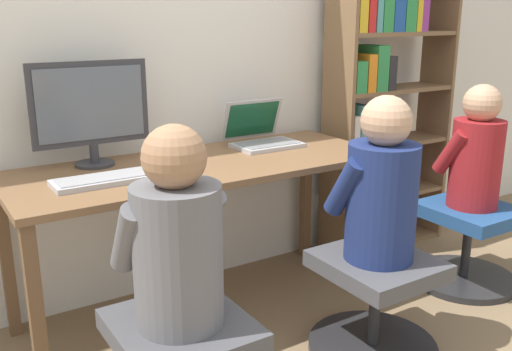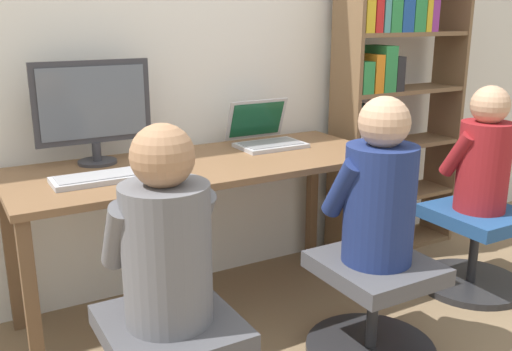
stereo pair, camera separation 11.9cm
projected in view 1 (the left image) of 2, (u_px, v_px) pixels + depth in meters
ground_plane at (242, 345)px, 2.54m from camera, size 14.00×14.00×0.00m
wall_back at (162, 39)px, 2.79m from camera, size 10.00×0.05×2.60m
desk at (203, 179)px, 2.63m from camera, size 1.74×0.68×0.77m
desktop_monitor at (91, 110)px, 2.49m from camera, size 0.52×0.17×0.46m
laptop at (262, 136)px, 2.93m from camera, size 0.34×0.30×0.23m
keyboard at (109, 179)px, 2.30m from camera, size 0.45×0.17×0.03m
computer_mouse_by_keyboard at (178, 168)px, 2.45m from camera, size 0.06×0.10×0.04m
office_chair_right at (375, 302)px, 2.44m from camera, size 0.56×0.56×0.44m
person_at_monitor at (177, 239)px, 1.81m from camera, size 0.36×0.32×0.66m
person_at_laptop at (381, 188)px, 2.30m from camera, size 0.35×0.32×0.68m
bookshelf at (378, 119)px, 3.38m from camera, size 0.83×0.26×1.65m
office_chair_side at (467, 242)px, 3.08m from camera, size 0.56×0.56×0.44m
person_near_shelf at (476, 153)px, 2.95m from camera, size 0.32×0.29×0.64m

